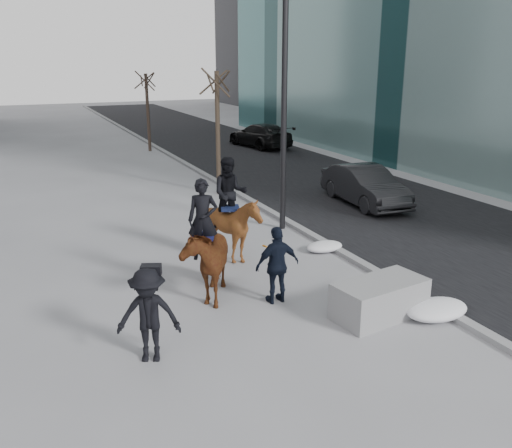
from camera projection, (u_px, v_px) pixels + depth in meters
name	position (u px, v px, depth m)	size (l,w,h in m)	color
ground	(278.00, 302.00, 12.12)	(120.00, 120.00, 0.00)	gray
road	(319.00, 183.00, 23.58)	(8.00, 90.00, 0.01)	black
curb	(234.00, 191.00, 21.99)	(0.25, 90.00, 0.12)	gray
planter	(379.00, 299.00, 11.35)	(1.98, 0.99, 0.79)	gray
car_near	(365.00, 185.00, 20.04)	(1.51, 4.34, 1.43)	black
car_far	(260.00, 135.00, 33.07)	(2.01, 4.96, 1.44)	black
tree_near	(218.00, 127.00, 21.08)	(1.20, 1.20, 5.30)	#393022
tree_far	(148.00, 109.00, 31.13)	(1.20, 1.20, 4.89)	#362920
mounted_left	(206.00, 254.00, 12.19)	(1.73, 2.30, 2.70)	#4E1B0F
mounted_right	(232.00, 221.00, 14.30)	(1.93, 2.05, 2.79)	#533310
feeder	(277.00, 265.00, 11.90)	(1.03, 0.86, 1.75)	black
camera_crew	(149.00, 315.00, 9.57)	(1.30, 1.03, 1.75)	black
lamppost	(286.00, 67.00, 15.83)	(0.25, 1.46, 9.09)	black
snow_piles	(395.00, 286.00, 12.54)	(1.44, 5.30, 0.37)	silver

